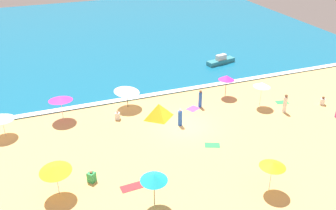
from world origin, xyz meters
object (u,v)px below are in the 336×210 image
Objects in this scene: beach_umbrella_7 at (273,165)px; beach_umbrella_4 at (154,177)px; beach_umbrella_0 at (127,90)px; beach_umbrella_1 at (262,85)px; beachgoer_6 at (323,101)px; beach_umbrella_6 at (1,116)px; beachgoer_1 at (92,177)px; beach_umbrella_2 at (60,99)px; beachgoer_2 at (118,116)px; beachgoer_7 at (200,99)px; beach_umbrella_5 at (226,78)px; beachgoer_0 at (285,104)px; small_boat_0 at (221,61)px; beach_tent at (159,111)px; beach_umbrella_3 at (55,169)px; beachgoer_3 at (180,118)px.

beach_umbrella_4 is at bearing 169.87° from beach_umbrella_7.
beach_umbrella_0 is at bearing 81.82° from beach_umbrella_4.
beachgoer_6 is (5.50, -1.82, -1.75)m from beach_umbrella_1.
beachgoer_6 is at bearing -9.71° from beach_umbrella_6.
beach_umbrella_6 is 3.14× the size of beachgoer_1.
beach_umbrella_2 is 1.04× the size of beach_umbrella_4.
beachgoer_7 is at bearing -3.19° from beachgoer_2.
beach_umbrella_1 is 1.02× the size of beach_umbrella_7.
beachgoer_6 is (18.19, -3.98, 0.01)m from beachgoer_2.
beach_umbrella_7 is (7.27, -1.30, -0.10)m from beach_umbrella_4.
beach_umbrella_4 is 13.29m from beachgoer_7.
beach_umbrella_5 is at bearing 147.81° from beachgoer_6.
beach_umbrella_6 is at bearing 168.61° from beachgoer_0.
beach_umbrella_5 reaches higher than beachgoer_6.
beach_umbrella_7 reaches higher than small_boat_0.
beach_tent is 2.33× the size of beachgoer_1.
beach_umbrella_4 is at bearing -133.64° from beach_umbrella_5.
beach_umbrella_5 is at bearing 29.76° from beachgoer_1.
beachgoer_6 is 11.25m from beachgoer_7.
beach_umbrella_3 is at bearing -140.84° from small_boat_0.
beach_umbrella_5 is at bearing 27.81° from beach_umbrella_3.
beachgoer_3 reaches higher than small_boat_0.
beachgoer_3 is 0.42× the size of small_boat_0.
beach_umbrella_6 is at bearing -173.27° from beach_umbrella_0.
beach_tent is 15.14m from beachgoer_6.
beach_umbrella_3 is 3.21× the size of beachgoer_2.
beachgoer_7 is at bearing -160.24° from beach_umbrella_5.
beachgoer_3 is (-6.13, -3.53, -1.20)m from beach_umbrella_5.
beach_umbrella_5 is 2.66× the size of beachgoer_2.
beachgoer_1 is (-17.60, -3.49, -0.46)m from beachgoer_0.
beachgoer_7 is at bearing 52.94° from beach_umbrella_4.
beachgoer_2 is (0.45, 10.98, -1.72)m from beach_umbrella_4.
beach_umbrella_2 is 1.17× the size of beach_tent.
beachgoer_0 is 7.39m from beachgoer_7.
beach_umbrella_1 is 21.83m from beach_umbrella_6.
beach_umbrella_6 reaches higher than beachgoer_3.
beach_umbrella_7 is at bearing -93.37° from beachgoer_7.
beach_umbrella_0 is 17.84m from beachgoer_6.
beach_tent is at bearing 107.19° from beach_umbrella_7.
beach_umbrella_3 is 9.20m from beach_umbrella_6.
beach_umbrella_6 is 24.45m from small_boat_0.
beachgoer_6 is at bearing -14.07° from beach_umbrella_2.
beach_umbrella_1 reaches higher than beach_umbrella_3.
beachgoer_0 reaches higher than small_boat_0.
beach_umbrella_7 reaches higher than beach_umbrella_0.
beach_umbrella_2 is 15.09m from beach_umbrella_5.
beach_umbrella_3 reaches higher than beachgoer_0.
small_boat_0 is (1.55, 10.48, -1.66)m from beach_umbrella_1.
beachgoer_3 is (-8.10, -0.64, -1.40)m from beach_umbrella_1.
beachgoer_3 is at bearing -150.03° from beach_umbrella_5.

